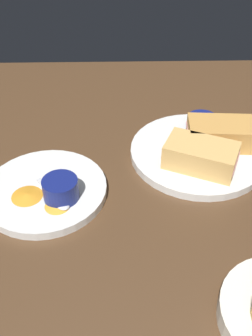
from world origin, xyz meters
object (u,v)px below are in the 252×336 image
object	(u,v)px
sandwich_half_far	(220,133)
ramekin_dark_sauce	(202,125)
plate_chips_companion	(45,190)
spoon_by_gravy_ramekin	(58,200)
plate_sandwich_main	(197,153)
sandwich_half_near	(201,155)
spoon_by_dark_ramekin	(208,146)
ramekin_light_gravy	(61,188)

from	to	relation	value
sandwich_half_far	ramekin_dark_sauce	distance (cm)	4.88
plate_chips_companion	spoon_by_gravy_ramekin	world-z (taller)	spoon_by_gravy_ramekin
plate_sandwich_main	spoon_by_gravy_ramekin	bearing A→B (deg)	28.57
sandwich_half_near	spoon_by_gravy_ramekin	world-z (taller)	sandwich_half_near
ramekin_dark_sauce	plate_chips_companion	bearing A→B (deg)	28.05
plate_sandwich_main	spoon_by_dark_ramekin	xyz separation A→B (cm)	(-2.26, -0.71, 1.16)
sandwich_half_near	ramekin_dark_sauce	distance (cm)	11.12
sandwich_half_far	spoon_by_dark_ramekin	bearing A→B (deg)	29.51
sandwich_half_far	ramekin_dark_sauce	world-z (taller)	sandwich_half_far
sandwich_half_near	ramekin_light_gravy	distance (cm)	26.51
plate_sandwich_main	sandwich_half_near	xyz separation A→B (cm)	(0.54, 5.08, 3.20)
plate_sandwich_main	ramekin_dark_sauce	world-z (taller)	ramekin_dark_sauce
sandwich_half_near	ramekin_light_gravy	size ratio (longest dim) A/B	2.46
sandwich_half_far	plate_sandwich_main	bearing A→B (deg)	23.91
plate_chips_companion	ramekin_dark_sauce	bearing A→B (deg)	-151.95
spoon_by_dark_ramekin	ramekin_dark_sauce	bearing A→B (deg)	-82.36
ramekin_light_gravy	spoon_by_dark_ramekin	bearing A→B (deg)	-153.56
plate_chips_companion	sandwich_half_far	bearing A→B (deg)	-159.58
plate_chips_companion	ramekin_light_gravy	bearing A→B (deg)	140.19
spoon_by_dark_ramekin	spoon_by_gravy_ramekin	xyz separation A→B (cm)	(28.49, 14.98, 0.00)
sandwich_half_far	ramekin_light_gravy	size ratio (longest dim) A/B	2.25
sandwich_half_near	sandwich_half_far	bearing A→B (deg)	-126.09
sandwich_half_far	ramekin_light_gravy	world-z (taller)	sandwich_half_far
sandwich_half_near	sandwich_half_far	world-z (taller)	same
plate_sandwich_main	plate_chips_companion	size ratio (longest dim) A/B	1.22
spoon_by_dark_ramekin	plate_chips_companion	size ratio (longest dim) A/B	0.45
plate_sandwich_main	ramekin_dark_sauce	distance (cm)	6.70
sandwich_half_far	plate_chips_companion	distance (cm)	36.13
sandwich_half_near	spoon_by_dark_ramekin	xyz separation A→B (cm)	(-2.80, -5.78, -2.04)
spoon_by_dark_ramekin	plate_sandwich_main	bearing A→B (deg)	17.37
sandwich_half_near	ramekin_dark_sauce	size ratio (longest dim) A/B	2.40
sandwich_half_near	ramekin_dark_sauce	world-z (taller)	sandwich_half_near
sandwich_half_near	sandwich_half_far	distance (cm)	8.84
sandwich_half_near	sandwich_half_far	size ratio (longest dim) A/B	1.09
sandwich_half_far	spoon_by_gravy_ramekin	world-z (taller)	sandwich_half_far
sandwich_half_far	sandwich_half_near	bearing A→B (deg)	53.91
spoon_by_gravy_ramekin	sandwich_half_near	bearing A→B (deg)	-160.29
ramekin_light_gravy	spoon_by_gravy_ramekin	size ratio (longest dim) A/B	0.69
ramekin_dark_sauce	plate_chips_companion	world-z (taller)	ramekin_dark_sauce
spoon_by_dark_ramekin	spoon_by_gravy_ramekin	size ratio (longest dim) A/B	1.13
plate_sandwich_main	spoon_by_gravy_ramekin	xyz separation A→B (cm)	(26.22, 14.28, 1.16)
ramekin_dark_sauce	spoon_by_dark_ramekin	world-z (taller)	ramekin_dark_sauce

